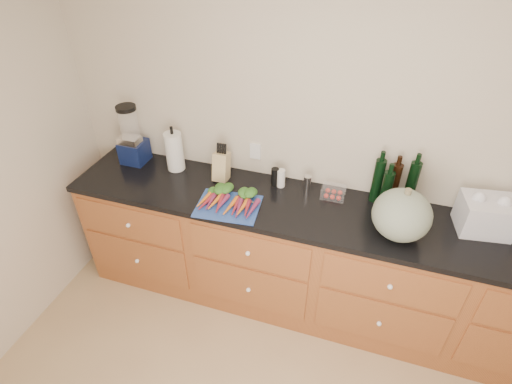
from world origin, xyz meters
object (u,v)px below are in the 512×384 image
(squash, at_px, (402,215))
(tomato_box, at_px, (333,192))
(blender_appliance, at_px, (132,138))
(carrots, at_px, (230,200))
(knife_block, at_px, (221,166))
(paper_towel, at_px, (174,151))
(cutting_board, at_px, (228,206))

(squash, xyz_separation_m, tomato_box, (-0.43, 0.27, -0.12))
(blender_appliance, height_order, tomato_box, blender_appliance)
(squash, relative_size, blender_appliance, 0.75)
(carrots, distance_m, knife_block, 0.32)
(blender_appliance, bearing_deg, paper_towel, 0.41)
(cutting_board, height_order, carrots, carrots)
(cutting_board, distance_m, blender_appliance, 0.97)
(paper_towel, xyz_separation_m, knife_block, (0.38, -0.02, -0.04))
(blender_appliance, bearing_deg, tomato_box, 0.47)
(carrots, relative_size, paper_towel, 1.28)
(tomato_box, bearing_deg, carrots, -155.42)
(cutting_board, xyz_separation_m, tomato_box, (0.64, 0.33, 0.03))
(cutting_board, distance_m, tomato_box, 0.72)
(carrots, height_order, tomato_box, tomato_box)
(knife_block, bearing_deg, carrots, -57.87)
(cutting_board, height_order, squash, squash)
(knife_block, height_order, tomato_box, knife_block)
(cutting_board, relative_size, carrots, 1.09)
(carrots, xyz_separation_m, tomato_box, (0.64, 0.29, 0.00))
(cutting_board, distance_m, knife_block, 0.36)
(squash, height_order, knife_block, squash)
(blender_appliance, height_order, knife_block, blender_appliance)
(carrots, height_order, knife_block, knife_block)
(paper_towel, distance_m, tomato_box, 1.19)
(blender_appliance, distance_m, paper_towel, 0.35)
(squash, bearing_deg, paper_towel, 171.00)
(squash, bearing_deg, carrots, -178.54)
(cutting_board, distance_m, carrots, 0.05)
(squash, relative_size, tomato_box, 2.16)
(cutting_board, relative_size, tomato_box, 2.59)
(paper_towel, distance_m, knife_block, 0.38)
(squash, distance_m, blender_appliance, 1.98)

